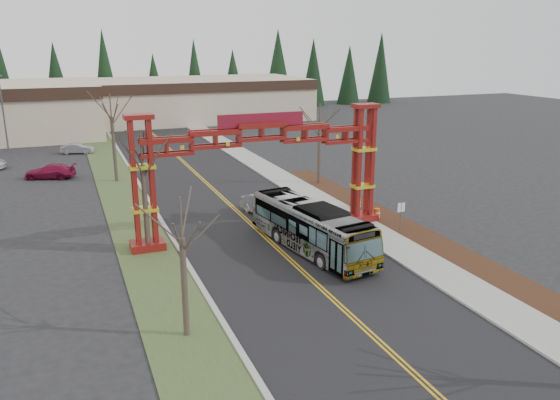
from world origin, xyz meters
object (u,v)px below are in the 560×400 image
gateway_arch (261,152)px  street_sign (401,212)px  retail_building_east (196,99)px  bare_tree_median_far (111,118)px  barrel_north (355,203)px  silver_sedan (266,206)px  bare_tree_median_mid (143,166)px  barrel_south (377,214)px  barrel_mid (357,204)px  bare_tree_median_near (182,239)px  bare_tree_right_far (320,127)px  parked_car_mid_a (50,171)px  transit_bus (311,227)px  light_pole_far (3,107)px  parked_car_far_a (77,149)px

gateway_arch → street_sign: 10.63m
retail_building_east → bare_tree_median_far: size_ratio=4.46×
gateway_arch → barrel_north: size_ratio=18.32×
retail_building_east → barrel_north: retail_building_east is taller
barrel_north → silver_sedan: bearing=172.1°
bare_tree_median_mid → barrel_north: bare_tree_median_mid is taller
barrel_south → barrel_mid: size_ratio=0.92×
bare_tree_median_far → bare_tree_median_mid: bearing=-90.0°
retail_building_east → street_sign: size_ratio=16.02×
barrel_south → barrel_north: bearing=94.0°
gateway_arch → bare_tree_median_near: gateway_arch is taller
bare_tree_median_far → street_sign: bearing=-54.1°
gateway_arch → barrel_north: gateway_arch is taller
barrel_north → gateway_arch: bearing=-161.9°
bare_tree_median_near → bare_tree_right_far: (18.00, 23.37, 0.68)m
parked_car_mid_a → bare_tree_median_near: 36.10m
bare_tree_median_near → bare_tree_right_far: 29.51m
retail_building_east → barrel_mid: size_ratio=38.90×
transit_bus → bare_tree_median_mid: size_ratio=1.43×
light_pole_far → barrel_north: (28.20, -38.57, -4.90)m
retail_building_east → parked_car_mid_a: bearing=-122.1°
parked_car_far_a → barrel_north: 38.69m
retail_building_east → bare_tree_right_far: 50.38m
silver_sedan → barrel_mid: silver_sedan is taller
gateway_arch → parked_car_far_a: 38.05m
bare_tree_median_far → barrel_mid: 24.88m
barrel_south → parked_car_far_a: bearing=119.4°
transit_bus → parked_car_mid_a: (-15.95, 27.59, -0.87)m
retail_building_east → gateway_arch: bearing=-99.2°
parked_car_far_a → bare_tree_median_near: bare_tree_median_near is taller
bare_tree_median_far → barrel_south: bare_tree_median_far is taller
retail_building_east → barrel_north: (-0.88, -58.97, -3.02)m
parked_car_far_a → light_pole_far: bearing=71.2°
light_pole_far → street_sign: bearing=-58.2°
retail_building_east → barrel_mid: 59.28m
silver_sedan → bare_tree_median_near: (-9.78, -15.76, 3.97)m
transit_bus → barrel_mid: transit_bus is taller
light_pole_far → barrel_north: light_pole_far is taller
bare_tree_median_far → parked_car_far_a: bearing=100.4°
silver_sedan → transit_bus: bearing=-103.7°
transit_bus → barrel_mid: size_ratio=11.64×
light_pole_far → transit_bus: bearing=-65.3°
light_pole_far → barrel_mid: light_pole_far is taller
silver_sedan → bare_tree_median_far: size_ratio=0.59×
bare_tree_median_mid → silver_sedan: bearing=23.5°
silver_sedan → bare_tree_median_far: (-9.78, 15.74, 5.43)m
transit_bus → parked_car_mid_a: transit_bus is taller
parked_car_mid_a → barrel_mid: bearing=67.9°
bare_tree_median_near → barrel_north: 23.00m
barrel_south → gateway_arch: bearing=179.5°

